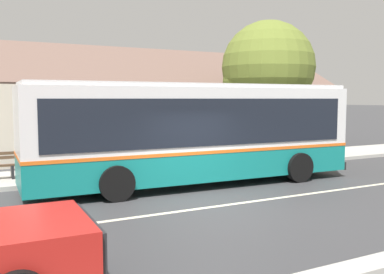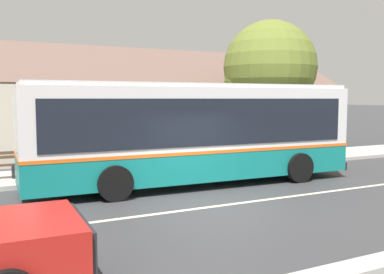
{
  "view_description": "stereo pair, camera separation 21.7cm",
  "coord_description": "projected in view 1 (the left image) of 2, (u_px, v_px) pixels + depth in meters",
  "views": [
    {
      "loc": [
        -5.74,
        -9.44,
        2.82
      ],
      "look_at": [
        1.23,
        3.89,
        1.47
      ],
      "focal_mm": 40.0,
      "sensor_mm": 36.0,
      "label": 1
    },
    {
      "loc": [
        -5.55,
        -9.54,
        2.82
      ],
      "look_at": [
        1.23,
        3.89,
        1.47
      ],
      "focal_mm": 40.0,
      "sensor_mm": 36.0,
      "label": 2
    }
  ],
  "objects": [
    {
      "name": "curb_near",
      "position": [
        369.0,
        267.0,
        7.04
      ],
      "size": [
        60.0,
        0.5,
        0.12
      ],
      "primitive_type": "cube",
      "color": "#ADAAA3",
      "rests_on": "ground"
    },
    {
      "name": "lane_divider_stripe",
      "position": [
        219.0,
        206.0,
        11.24
      ],
      "size": [
        60.0,
        0.16,
        0.01
      ],
      "primitive_type": "cube",
      "color": "beige",
      "rests_on": "ground"
    },
    {
      "name": "community_building",
      "position": [
        84.0,
        117.0,
        22.75
      ],
      "size": [
        27.98,
        8.89,
        6.67
      ],
      "color": "beige",
      "rests_on": "ground"
    },
    {
      "name": "street_tree_primary",
      "position": [
        265.0,
        71.0,
        19.92
      ],
      "size": [
        4.31,
        4.31,
        6.43
      ],
      "color": "#4C3828",
      "rests_on": "ground"
    },
    {
      "name": "transit_bus",
      "position": [
        195.0,
        131.0,
        14.01
      ],
      "size": [
        10.98,
        3.02,
        3.29
      ],
      "color": "#147F7A",
      "rests_on": "ground"
    },
    {
      "name": "ground_plane",
      "position": [
        219.0,
        206.0,
        11.24
      ],
      "size": [
        300.0,
        300.0,
        0.0
      ],
      "primitive_type": "plane",
      "color": "#38383A"
    },
    {
      "name": "bus_stop_sign",
      "position": [
        304.0,
        125.0,
        18.92
      ],
      "size": [
        0.36,
        0.07,
        2.4
      ],
      "color": "gray",
      "rests_on": "sidewalk_far"
    },
    {
      "name": "sidewalk_far",
      "position": [
        138.0,
        170.0,
        16.52
      ],
      "size": [
        60.0,
        3.0,
        0.15
      ],
      "primitive_type": "cube",
      "color": "#ADAAA3",
      "rests_on": "ground"
    }
  ]
}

